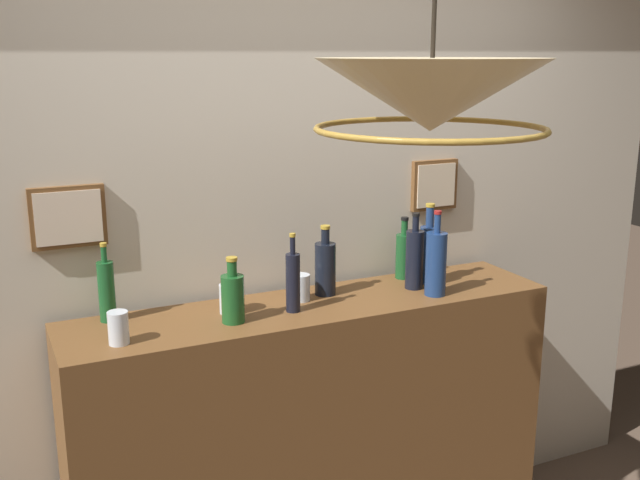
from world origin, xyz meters
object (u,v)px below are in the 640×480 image
object	(u,v)px
glass_tumbler_highball	(231,299)
liquor_bottle_bourbon	(415,258)
liquor_bottle_brandy	(293,281)
glass_tumbler_shot	(118,328)
liquor_bottle_vermouth	(429,252)
liquor_bottle_gin	(436,263)
liquor_bottle_tequila	(107,290)
liquor_bottle_rum	(404,254)
liquor_bottle_amaro	(325,267)
liquor_bottle_port	(233,297)
pendant_lamp	(431,98)
glass_tumbler_rocks	(301,287)

from	to	relation	value
glass_tumbler_highball	liquor_bottle_bourbon	bearing A→B (deg)	-2.54
liquor_bottle_brandy	glass_tumbler_shot	bearing A→B (deg)	-175.63
liquor_bottle_vermouth	liquor_bottle_gin	bearing A→B (deg)	-113.07
liquor_bottle_tequila	liquor_bottle_rum	bearing A→B (deg)	0.12
liquor_bottle_vermouth	liquor_bottle_tequila	bearing A→B (deg)	175.71
liquor_bottle_amaro	liquor_bottle_port	xyz separation A→B (m)	(-0.41, -0.14, -0.02)
pendant_lamp	liquor_bottle_gin	bearing A→B (deg)	53.59
liquor_bottle_bourbon	liquor_bottle_vermouth	xyz separation A→B (m)	(0.09, 0.04, 0.01)
liquor_bottle_amaro	glass_tumbler_rocks	size ratio (longest dim) A/B	2.70
glass_tumbler_shot	liquor_bottle_gin	bearing A→B (deg)	-0.50
liquor_bottle_amaro	liquor_bottle_brandy	size ratio (longest dim) A/B	0.94
pendant_lamp	glass_tumbler_highball	bearing A→B (deg)	112.71
liquor_bottle_bourbon	liquor_bottle_gin	xyz separation A→B (m)	(0.03, -0.10, 0.01)
liquor_bottle_bourbon	glass_tumbler_rocks	distance (m)	0.46
liquor_bottle_rum	liquor_bottle_brandy	bearing A→B (deg)	-162.26
liquor_bottle_vermouth	liquor_bottle_brandy	xyz separation A→B (m)	(-0.61, -0.08, -0.01)
liquor_bottle_rum	pendant_lamp	bearing A→B (deg)	-118.23
liquor_bottle_bourbon	liquor_bottle_gin	world-z (taller)	liquor_bottle_gin
liquor_bottle_brandy	liquor_bottle_gin	bearing A→B (deg)	-5.86
liquor_bottle_gin	glass_tumbler_highball	distance (m)	0.77
liquor_bottle_amaro	liquor_bottle_port	world-z (taller)	liquor_bottle_amaro
liquor_bottle_bourbon	glass_tumbler_shot	size ratio (longest dim) A/B	2.82
liquor_bottle_vermouth	pendant_lamp	xyz separation A→B (m)	(-0.51, -0.75, 0.65)
liquor_bottle_gin	liquor_bottle_rum	xyz separation A→B (m)	(0.00, 0.24, -0.03)
liquor_bottle_gin	liquor_bottle_vermouth	size ratio (longest dim) A/B	1.01
liquor_bottle_rum	glass_tumbler_rocks	bearing A→B (deg)	-170.50
pendant_lamp	glass_tumbler_shot	bearing A→B (deg)	139.37
glass_tumbler_rocks	liquor_bottle_port	bearing A→B (deg)	-159.46
liquor_bottle_tequila	pendant_lamp	xyz separation A→B (m)	(0.71, -0.84, 0.66)
pendant_lamp	liquor_bottle_brandy	bearing A→B (deg)	99.16
liquor_bottle_vermouth	glass_tumbler_rocks	size ratio (longest dim) A/B	3.23
liquor_bottle_bourbon	glass_tumbler_rocks	world-z (taller)	liquor_bottle_bourbon
liquor_bottle_gin	glass_tumbler_highball	size ratio (longest dim) A/B	3.14
liquor_bottle_bourbon	glass_tumbler_highball	bearing A→B (deg)	177.46
liquor_bottle_gin	liquor_bottle_brandy	distance (m)	0.56
liquor_bottle_bourbon	liquor_bottle_amaro	size ratio (longest dim) A/B	1.12
liquor_bottle_gin	liquor_bottle_amaro	bearing A→B (deg)	154.15
liquor_bottle_amaro	liquor_bottle_gin	xyz separation A→B (m)	(0.37, -0.18, 0.02)
liquor_bottle_tequila	liquor_bottle_gin	world-z (taller)	liquor_bottle_gin
glass_tumbler_highball	pendant_lamp	world-z (taller)	pendant_lamp
liquor_bottle_tequila	glass_tumbler_rocks	xyz separation A→B (m)	(0.68, -0.08, -0.06)
liquor_bottle_gin	glass_tumbler_rocks	world-z (taller)	liquor_bottle_gin
liquor_bottle_amaro	liquor_bottle_tequila	world-z (taller)	liquor_bottle_tequila
liquor_bottle_bourbon	liquor_bottle_tequila	xyz separation A→B (m)	(-1.13, 0.13, -0.01)
liquor_bottle_gin	glass_tumbler_rocks	size ratio (longest dim) A/B	3.28
liquor_bottle_amaro	pendant_lamp	distance (m)	1.03
liquor_bottle_rum	pendant_lamp	size ratio (longest dim) A/B	0.42
liquor_bottle_port	pendant_lamp	bearing A→B (deg)	-62.90
liquor_bottle_vermouth	liquor_bottle_brandy	size ratio (longest dim) A/B	1.13
liquor_bottle_port	glass_tumbler_shot	bearing A→B (deg)	-175.14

